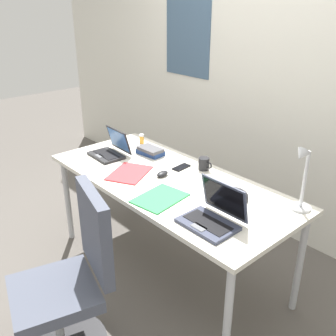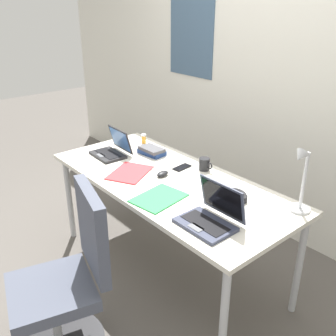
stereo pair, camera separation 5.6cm
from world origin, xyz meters
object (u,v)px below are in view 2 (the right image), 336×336
headphones (232,195)px  pill_bottle (144,139)px  paper_folder_far_corner (130,173)px  coffee_mug (205,164)px  laptop_back_left (210,217)px  office_chair (67,290)px  computer_mouse (163,174)px  book_stack (152,151)px  laptop_front_left (112,150)px  desk_lamp (301,181)px  paper_folder_mid_desk (159,198)px  cell_phone (182,167)px

headphones → pill_bottle: (-1.10, 0.15, 0.03)m
paper_folder_far_corner → coffee_mug: size_ratio=2.74×
laptop_back_left → office_chair: size_ratio=0.31×
computer_mouse → book_stack: bearing=143.9°
laptop_front_left → coffee_mug: bearing=27.8°
computer_mouse → desk_lamp: bearing=9.2°
paper_folder_mid_desk → laptop_back_left: bearing=4.8°
headphones → pill_bottle: bearing=172.1°
paper_folder_mid_desk → coffee_mug: size_ratio=2.74×
paper_folder_far_corner → office_chair: 0.89m
book_stack → paper_folder_mid_desk: book_stack is taller
paper_folder_mid_desk → book_stack: bearing=145.4°
headphones → cell_phone: bearing=173.7°
desk_lamp → computer_mouse: 0.92m
computer_mouse → coffee_mug: 0.31m
desk_lamp → paper_folder_mid_desk: desk_lamp is taller
cell_phone → pill_bottle: bearing=164.7°
paper_folder_far_corner → coffee_mug: bearing=55.9°
computer_mouse → headphones: headphones is taller
computer_mouse → paper_folder_mid_desk: computer_mouse is taller
coffee_mug → office_chair: 1.22m
laptop_back_left → headphones: size_ratio=1.42×
desk_lamp → book_stack: bearing=-175.7°
laptop_back_left → laptop_front_left: 1.18m
paper_folder_mid_desk → desk_lamp: bearing=38.3°
pill_bottle → laptop_front_left: bearing=-81.8°
desk_lamp → office_chair: (-0.64, -1.14, -0.54)m
desk_lamp → laptop_back_left: 0.54m
cell_phone → paper_folder_far_corner: size_ratio=0.44×
desk_lamp → pill_bottle: size_ratio=5.07×
computer_mouse → paper_folder_far_corner: size_ratio=0.31×
book_stack → desk_lamp: bearing=4.3°
laptop_back_left → paper_folder_far_corner: 0.81m
cell_phone → computer_mouse: bearing=-91.9°
headphones → paper_folder_far_corner: size_ratio=0.69×
laptop_front_left → headphones: (1.05, 0.19, -0.03)m
paper_folder_mid_desk → coffee_mug: 0.52m
laptop_front_left → computer_mouse: (0.55, 0.06, -0.02)m
laptop_front_left → cell_phone: laptop_front_left is taller
desk_lamp → coffee_mug: 0.76m
laptop_front_left → laptop_back_left: bearing=-6.3°
paper_folder_mid_desk → paper_folder_far_corner: bearing=169.7°
computer_mouse → headphones: bearing=6.1°
paper_folder_mid_desk → pill_bottle: bearing=148.5°
pill_bottle → laptop_back_left: bearing=-21.1°
computer_mouse → office_chair: size_ratio=0.10×
computer_mouse → coffee_mug: coffee_mug is taller
laptop_back_left → computer_mouse: 0.66m
headphones → laptop_back_left: bearing=-69.1°
computer_mouse → cell_phone: 0.19m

